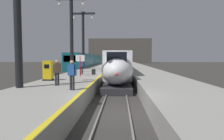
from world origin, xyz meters
TOP-DOWN VIEW (x-y plane):
  - ground_plane at (0.00, 0.00)m, footprint 260.00×260.00m
  - platform_left at (-4.05, 24.75)m, footprint 4.80×110.00m
  - platform_right at (4.05, 24.75)m, footprint 4.80×110.00m
  - platform_left_safety_stripe at (-1.77, 24.75)m, footprint 0.20×107.80m
  - rail_main_left at (-0.75, 27.50)m, footprint 0.08×110.00m
  - rail_main_right at (0.75, 27.50)m, footprint 0.08×110.00m
  - rail_secondary_left at (-8.85, 27.50)m, footprint 0.08×110.00m
  - rail_secondary_right at (-7.35, 27.50)m, footprint 0.08×110.00m
  - highspeed_train_main at (0.00, 31.72)m, footprint 2.92×55.76m
  - regional_train_adjacent at (-8.10, 40.48)m, footprint 2.85×36.60m
  - station_column_mid at (-5.90, 14.82)m, footprint 4.00×0.68m
  - station_column_far at (-5.90, 22.47)m, footprint 4.00×0.68m
  - passenger_near_edge at (-4.00, 11.55)m, footprint 0.55×0.31m
  - passenger_mid_platform at (-2.43, 1.06)m, footprint 0.55×0.32m
  - passenger_far_waiting at (-3.89, 2.87)m, footprint 0.47×0.41m
  - rolling_suitcase at (-2.64, 11.37)m, footprint 0.40×0.22m
  - ticket_machine_yellow at (-5.55, 5.68)m, footprint 0.76×0.62m
  - departure_info_board at (-3.76, 9.70)m, footprint 0.90×0.10m
  - terminus_back_wall at (0.00, 102.00)m, footprint 36.00×2.00m

SIDE VIEW (x-z plane):
  - ground_plane at x=0.00m, z-range 0.00..0.00m
  - rail_main_left at x=-0.75m, z-range 0.00..0.12m
  - rail_main_right at x=0.75m, z-range 0.00..0.12m
  - rail_secondary_left at x=-8.85m, z-range 0.00..0.12m
  - rail_secondary_right at x=-7.35m, z-range 0.00..0.12m
  - platform_left at x=-4.05m, z-range 0.00..1.05m
  - platform_right at x=4.05m, z-range 0.00..1.05m
  - platform_left_safety_stripe at x=-1.77m, z-range 1.05..1.06m
  - rolling_suitcase at x=-2.64m, z-range 0.86..1.85m
  - ticket_machine_yellow at x=-5.55m, z-range 0.99..2.59m
  - highspeed_train_main at x=0.00m, z-range 0.16..3.76m
  - passenger_near_edge at x=-4.00m, z-range 1.19..2.88m
  - passenger_mid_platform at x=-2.43m, z-range 1.19..2.88m
  - passenger_far_waiting at x=-3.89m, z-range 1.19..2.88m
  - regional_train_adjacent at x=-8.10m, z-range 0.23..4.03m
  - departure_info_board at x=-3.76m, z-range 1.50..3.62m
  - station_column_far at x=-5.90m, z-range 1.99..11.38m
  - station_column_mid at x=-5.90m, z-range 1.99..11.49m
  - terminus_back_wall at x=0.00m, z-range 0.00..14.00m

